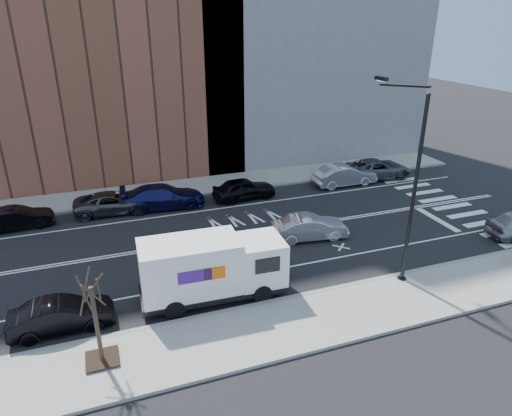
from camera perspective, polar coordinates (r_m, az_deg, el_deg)
ground at (r=26.61m, az=-4.30°, el=-3.82°), size 120.00×120.00×0.00m
sidewalk_near at (r=19.50m, az=3.04°, el=-14.72°), size 44.00×3.60×0.15m
sidewalk_far at (r=34.45m, az=-8.32°, el=2.58°), size 44.00×3.60×0.15m
curb_near at (r=20.84m, az=1.09°, el=-11.86°), size 44.00×0.25×0.17m
curb_far at (r=32.80m, az=-7.66°, el=1.56°), size 44.00×0.25×0.17m
crosswalk at (r=34.08m, az=22.53°, el=0.62°), size 3.00×14.00×0.01m
road_markings at (r=26.61m, az=-4.30°, el=-3.81°), size 40.00×8.60×0.01m
bldg_brick at (r=38.57m, az=-24.09°, el=19.76°), size 26.00×10.00×22.00m
bldg_concrete at (r=42.60m, az=5.90°, el=24.33°), size 20.00×10.00×26.00m
streetlight at (r=21.86m, az=18.55°, el=3.35°), size 0.44×4.02×9.34m
street_tree at (r=17.98m, az=-19.17°, el=-14.41°), size 1.20×1.20×3.75m
fedex_van at (r=20.65m, az=-5.55°, el=-7.41°), size 6.65×2.55×3.00m
far_parked_b at (r=31.03m, az=-27.65°, el=-1.14°), size 4.16×1.72×1.34m
far_parked_c at (r=31.13m, az=-17.42°, el=0.65°), size 5.05×2.54×1.37m
far_parked_d at (r=31.04m, az=-11.55°, el=1.42°), size 5.60×2.59×1.58m
far_parked_e at (r=31.93m, az=-1.50°, el=2.44°), size 4.52×2.04×1.51m
far_parked_f at (r=35.15m, az=10.97°, el=4.06°), size 4.84×1.70×1.60m
far_parked_g at (r=37.26m, az=14.82°, el=4.76°), size 5.66×2.80×1.54m
driving_sedan at (r=26.41m, az=6.76°, el=-2.42°), size 4.47×2.06×1.42m
near_parked_rear_a at (r=20.72m, az=-23.12°, el=-12.24°), size 4.13×1.51×1.35m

